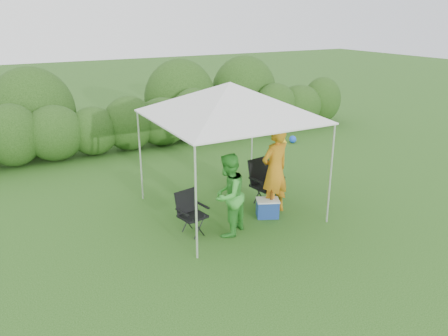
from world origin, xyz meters
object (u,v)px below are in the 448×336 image
man (275,170)px  cooler (268,208)px  canopy (230,100)px  chair_right (264,179)px  woman (228,195)px  chair_left (190,210)px

man → cooler: 0.83m
canopy → man: bearing=-35.5°
canopy → cooler: bearing=-51.9°
canopy → chair_right: size_ratio=2.92×
woman → cooler: (1.11, 0.27, -0.62)m
chair_left → cooler: 1.78m
canopy → woman: bearing=-120.6°
chair_right → woman: 1.66m
cooler → woman: bearing=-142.1°
canopy → chair_left: 2.38m
canopy → cooler: (0.54, -0.69, -2.26)m
canopy → cooler: canopy is taller
cooler → chair_left: bearing=-160.0°
canopy → chair_left: size_ratio=3.57×
chair_right → cooler: bearing=-124.9°
chair_left → cooler: bearing=-15.9°
canopy → woman: canopy is taller
cooler → chair_right: bearing=89.0°
cooler → canopy: bearing=152.5°
chair_right → woman: bearing=-157.6°
chair_right → chair_left: size_ratio=1.23×
canopy → man: 1.77m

